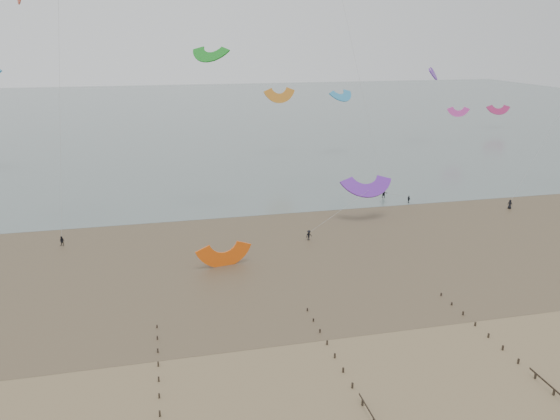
% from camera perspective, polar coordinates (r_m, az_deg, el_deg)
% --- Properties ---
extents(ground, '(500.00, 500.00, 0.00)m').
position_cam_1_polar(ground, '(57.11, 2.26, -16.47)').
color(ground, brown).
rests_on(ground, ground).
extents(sea_and_shore, '(500.00, 665.00, 0.03)m').
position_cam_1_polar(sea_and_shore, '(86.54, -6.37, -4.17)').
color(sea_and_shore, '#475654').
rests_on(sea_and_shore, ground).
extents(kitesurfers, '(157.41, 24.82, 1.84)m').
position_cam_1_polar(kitesurfers, '(105.68, 8.68, 0.31)').
color(kitesurfers, black).
rests_on(kitesurfers, ground).
extents(grounded_kite, '(7.78, 6.55, 3.82)m').
position_cam_1_polar(grounded_kite, '(80.70, -5.82, -5.82)').
color(grounded_kite, '#EA550E').
rests_on(grounded_kite, ground).
extents(kites_airborne, '(223.64, 107.87, 42.66)m').
position_cam_1_polar(kites_airborne, '(131.91, -8.58, 13.14)').
color(kites_airborne, '#A12158').
rests_on(kites_airborne, ground).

